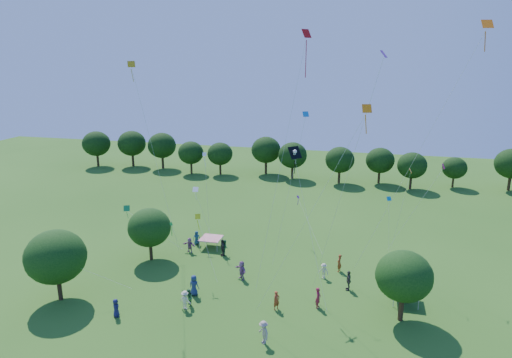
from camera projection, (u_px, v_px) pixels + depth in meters
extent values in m
cylinder|color=#422B19|center=(60.00, 290.00, 39.21)|extent=(0.38, 0.38, 1.85)
ellipsoid|color=#193F12|center=(56.00, 257.00, 38.40)|extent=(5.07, 5.07, 4.56)
cylinder|color=#422B19|center=(151.00, 252.00, 46.94)|extent=(0.35, 0.35, 1.68)
ellipsoid|color=#193F12|center=(149.00, 227.00, 46.24)|extent=(4.35, 4.35, 3.91)
cylinder|color=#422B19|center=(401.00, 309.00, 36.13)|extent=(0.40, 0.40, 1.96)
ellipsoid|color=#193F12|center=(404.00, 276.00, 35.38)|extent=(4.41, 4.41, 3.97)
cylinder|color=#422B19|center=(98.00, 161.00, 86.60)|extent=(0.44, 0.44, 2.15)
ellipsoid|color=black|center=(96.00, 144.00, 85.74)|extent=(5.17, 5.17, 4.65)
cylinder|color=#422B19|center=(133.00, 160.00, 86.64)|extent=(0.45, 0.45, 2.17)
ellipsoid|color=black|center=(132.00, 143.00, 85.77)|extent=(5.22, 5.22, 4.70)
cylinder|color=#422B19|center=(163.00, 163.00, 84.87)|extent=(0.44, 0.44, 2.15)
ellipsoid|color=black|center=(162.00, 145.00, 84.01)|extent=(5.17, 5.17, 4.65)
cylinder|color=#422B19|center=(191.00, 168.00, 81.25)|extent=(0.38, 0.38, 1.87)
ellipsoid|color=black|center=(191.00, 153.00, 80.51)|extent=(4.48, 4.48, 4.03)
cylinder|color=#422B19|center=(220.00, 169.00, 80.63)|extent=(0.38, 0.38, 1.84)
ellipsoid|color=black|center=(220.00, 154.00, 79.89)|extent=(4.42, 4.42, 3.98)
cylinder|color=#422B19|center=(266.00, 168.00, 81.05)|extent=(0.44, 0.44, 2.14)
ellipsoid|color=black|center=(266.00, 150.00, 80.20)|extent=(5.14, 5.14, 4.63)
cylinder|color=#422B19|center=(292.00, 173.00, 77.86)|extent=(0.42, 0.42, 2.03)
ellipsoid|color=black|center=(293.00, 155.00, 77.05)|extent=(4.86, 4.86, 4.37)
cylinder|color=#422B19|center=(339.00, 177.00, 74.98)|extent=(0.40, 0.40, 1.96)
ellipsoid|color=black|center=(340.00, 160.00, 74.20)|extent=(4.71, 4.71, 4.24)
cylinder|color=#422B19|center=(379.00, 178.00, 74.95)|extent=(0.39, 0.39, 1.91)
ellipsoid|color=black|center=(380.00, 160.00, 74.19)|extent=(4.59, 4.59, 4.13)
cylinder|color=#422B19|center=(410.00, 183.00, 71.81)|extent=(0.39, 0.39, 1.89)
ellipsoid|color=black|center=(412.00, 165.00, 71.06)|extent=(4.54, 4.54, 4.08)
cylinder|color=#422B19|center=(453.00, 183.00, 72.70)|extent=(0.33, 0.33, 1.58)
ellipsoid|color=black|center=(455.00, 168.00, 72.07)|extent=(3.80, 3.80, 3.42)
cylinder|color=#422B19|center=(509.00, 184.00, 70.96)|extent=(0.44, 0.44, 2.13)
ellipsoid|color=black|center=(512.00, 164.00, 70.11)|extent=(5.12, 5.12, 4.61)
cube|color=red|center=(211.00, 238.00, 49.91)|extent=(2.20, 2.20, 0.08)
cylinder|color=#999999|center=(199.00, 245.00, 49.33)|extent=(0.05, 0.05, 1.10)
cylinder|color=#999999|center=(217.00, 247.00, 48.87)|extent=(0.05, 0.05, 1.10)
cylinder|color=#999999|center=(206.00, 238.00, 51.20)|extent=(0.05, 0.05, 1.10)
cylinder|color=#999999|center=(223.00, 240.00, 50.74)|extent=(0.05, 0.05, 1.10)
cube|color=#1D34BC|center=(406.00, 291.00, 38.69)|extent=(2.20, 2.20, 0.08)
cylinder|color=#999999|center=(393.00, 301.00, 38.11)|extent=(0.05, 0.05, 1.10)
cylinder|color=#999999|center=(419.00, 304.00, 37.65)|extent=(0.05, 0.05, 1.10)
cylinder|color=#999999|center=(392.00, 289.00, 39.99)|extent=(0.05, 0.05, 1.10)
cylinder|color=#999999|center=(416.00, 292.00, 39.53)|extent=(0.05, 0.05, 1.10)
imported|color=navy|center=(194.00, 285.00, 39.91)|extent=(0.99, 0.64, 1.88)
imported|color=#9D3C1C|center=(339.00, 263.00, 44.32)|extent=(0.59, 0.75, 1.77)
imported|color=#265A34|center=(225.00, 247.00, 48.02)|extent=(0.83, 0.94, 1.68)
imported|color=beige|center=(324.00, 271.00, 42.99)|extent=(1.08, 0.81, 1.51)
imported|color=#36302B|center=(222.00, 247.00, 47.84)|extent=(1.00, 1.15, 1.81)
imported|color=#8E5289|center=(242.00, 270.00, 42.82)|extent=(1.65, 1.58, 1.80)
imported|color=#1A1A4E|center=(116.00, 308.00, 36.65)|extent=(0.74, 0.87, 1.54)
imported|color=#9E3A1C|center=(277.00, 301.00, 37.63)|extent=(0.70, 0.73, 1.66)
imported|color=#254F21|center=(399.00, 262.00, 44.91)|extent=(0.84, 0.78, 1.52)
imported|color=#A49083|center=(263.00, 332.00, 33.20)|extent=(1.18, 1.23, 1.80)
imported|color=#464038|center=(349.00, 280.00, 40.80)|extent=(0.60, 1.13, 1.85)
imported|color=#915589|center=(190.00, 245.00, 48.70)|extent=(1.59, 0.83, 1.63)
imported|color=navy|center=(197.00, 238.00, 50.70)|extent=(0.87, 0.68, 1.57)
imported|color=maroon|center=(318.00, 298.00, 37.93)|extent=(0.49, 0.71, 1.81)
imported|color=#275D36|center=(189.00, 298.00, 38.17)|extent=(0.69, 0.86, 1.53)
imported|color=beige|center=(185.00, 300.00, 37.74)|extent=(1.15, 0.70, 1.64)
cube|color=black|center=(295.00, 153.00, 38.78)|extent=(1.21, 1.24, 0.96)
cube|color=black|center=(295.00, 167.00, 39.17)|extent=(0.07, 0.27, 1.18)
sphere|color=white|center=(295.00, 152.00, 38.70)|extent=(0.35, 0.35, 0.35)
cylinder|color=white|center=(295.00, 155.00, 38.77)|extent=(0.25, 0.49, 0.32)
cylinder|color=white|center=(295.00, 155.00, 38.77)|extent=(0.25, 0.49, 0.32)
cylinder|color=beige|center=(310.00, 231.00, 36.94)|extent=(3.78, 6.26, 10.64)
cube|color=red|center=(307.00, 33.00, 36.32)|extent=(0.80, 0.88, 0.69)
cube|color=red|center=(306.00, 59.00, 36.89)|extent=(0.15, 0.64, 2.94)
cylinder|color=beige|center=(280.00, 167.00, 37.39)|extent=(3.13, 4.41, 20.46)
cube|color=orange|center=(487.00, 24.00, 28.77)|extent=(0.77, 0.58, 0.54)
cube|color=orange|center=(485.00, 42.00, 29.10)|extent=(0.21, 0.26, 1.25)
cylinder|color=beige|center=(407.00, 172.00, 35.19)|extent=(7.53, 5.90, 20.74)
cube|color=orange|center=(367.00, 108.00, 27.35)|extent=(0.63, 0.45, 0.49)
cube|color=orange|center=(366.00, 124.00, 27.65)|extent=(0.18, 0.26, 1.20)
cylinder|color=beige|center=(305.00, 224.00, 31.40)|extent=(7.41, 2.29, 15.79)
cube|color=#C49511|center=(131.00, 64.00, 39.36)|extent=(0.74, 0.66, 0.53)
cube|color=#C49511|center=(132.00, 75.00, 39.66)|extent=(0.12, 0.25, 1.10)
cylinder|color=beige|center=(157.00, 166.00, 42.79)|extent=(2.42, 2.71, 18.11)
cube|color=green|center=(171.00, 224.00, 42.26)|extent=(0.23, 0.36, 0.30)
cube|color=green|center=(172.00, 231.00, 42.50)|extent=(0.19, 0.22, 1.02)
cylinder|color=beige|center=(176.00, 238.00, 44.35)|extent=(0.55, 3.19, 3.85)
cube|color=#121FB8|center=(61.00, 259.00, 37.95)|extent=(0.45, 0.46, 0.28)
cylinder|color=beige|center=(97.00, 275.00, 38.31)|extent=(5.57, 1.35, 2.56)
cube|color=#7D199A|center=(298.00, 197.00, 50.70)|extent=(0.30, 0.42, 0.32)
cube|color=#7D199A|center=(298.00, 202.00, 50.91)|extent=(0.14, 0.18, 0.75)
cylinder|color=beige|center=(310.00, 225.00, 48.00)|extent=(3.48, 6.06, 3.72)
cube|color=white|center=(195.00, 189.00, 50.09)|extent=(0.67, 0.51, 0.46)
cube|color=white|center=(196.00, 196.00, 50.36)|extent=(0.17, 0.20, 0.89)
cylinder|color=beige|center=(203.00, 213.00, 50.22)|extent=(1.85, 0.74, 4.61)
cube|color=#0B79A6|center=(389.00, 199.00, 45.11)|extent=(0.52, 0.44, 0.38)
cylinder|color=beige|center=(389.00, 226.00, 45.50)|extent=(0.38, 0.66, 5.21)
cube|color=#F40E4B|center=(443.00, 166.00, 40.40)|extent=(0.38, 0.55, 0.46)
cylinder|color=beige|center=(413.00, 212.00, 43.26)|extent=(4.16, 2.37, 9.40)
cube|color=orange|center=(411.00, 171.00, 40.64)|extent=(0.30, 0.49, 0.41)
cylinder|color=beige|center=(400.00, 215.00, 43.32)|extent=(0.96, 2.90, 8.96)
cube|color=yellow|center=(198.00, 216.00, 41.97)|extent=(0.54, 0.41, 0.44)
cube|color=yellow|center=(198.00, 225.00, 42.24)|extent=(0.15, 0.24, 1.05)
cylinder|color=beige|center=(207.00, 249.00, 40.88)|extent=(2.82, 3.04, 4.57)
cube|color=#178139|center=(127.00, 208.00, 46.37)|extent=(0.69, 0.54, 0.53)
cube|color=#178139|center=(127.00, 215.00, 46.61)|extent=(0.12, 0.18, 0.74)
cylinder|color=beige|center=(155.00, 230.00, 46.39)|extent=(5.85, 0.29, 3.82)
cube|color=#1375C3|center=(306.00, 114.00, 39.95)|extent=(0.62, 0.53, 0.44)
cylinder|color=beige|center=(288.00, 193.00, 41.53)|extent=(2.61, 1.31, 13.90)
cube|color=#68199A|center=(384.00, 54.00, 27.75)|extent=(0.51, 0.65, 0.45)
cylinder|color=beige|center=(343.00, 191.00, 33.54)|extent=(4.37, 5.87, 18.95)
cube|color=white|center=(204.00, 154.00, 49.80)|extent=(0.46, 0.32, 0.37)
cube|color=white|center=(205.00, 162.00, 50.06)|extent=(0.19, 0.25, 1.14)
cylinder|color=beige|center=(207.00, 195.00, 50.11)|extent=(0.92, 1.59, 8.49)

